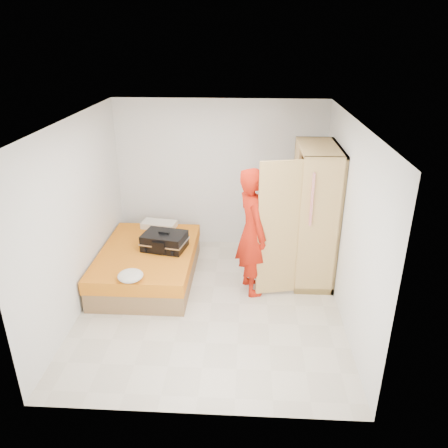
# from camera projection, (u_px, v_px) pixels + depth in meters

# --- Properties ---
(room) EXTENTS (4.00, 4.02, 2.60)m
(room) POSITION_uv_depth(u_px,v_px,m) (210.00, 220.00, 5.77)
(room) COLOR beige
(room) RESTS_ON ground
(bed) EXTENTS (1.42, 2.02, 0.50)m
(bed) POSITION_uv_depth(u_px,v_px,m) (148.00, 264.00, 6.83)
(bed) COLOR olive
(bed) RESTS_ON ground
(wardrobe) EXTENTS (1.16, 1.30, 2.10)m
(wardrobe) POSITION_uv_depth(u_px,v_px,m) (311.00, 218.00, 6.59)
(wardrobe) COLOR tan
(wardrobe) RESTS_ON ground
(person) EXTENTS (0.65, 0.80, 1.91)m
(person) POSITION_uv_depth(u_px,v_px,m) (252.00, 232.00, 6.26)
(person) COLOR red
(person) RESTS_ON ground
(suitcase) EXTENTS (0.74, 0.60, 0.28)m
(suitcase) POSITION_uv_depth(u_px,v_px,m) (164.00, 241.00, 6.73)
(suitcase) COLOR black
(suitcase) RESTS_ON bed
(round_cushion) EXTENTS (0.35, 0.35, 0.13)m
(round_cushion) POSITION_uv_depth(u_px,v_px,m) (130.00, 276.00, 5.89)
(round_cushion) COLOR silver
(round_cushion) RESTS_ON bed
(pillow) EXTENTS (0.61, 0.38, 0.10)m
(pillow) POSITION_uv_depth(u_px,v_px,m) (159.00, 225.00, 7.49)
(pillow) COLOR silver
(pillow) RESTS_ON bed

